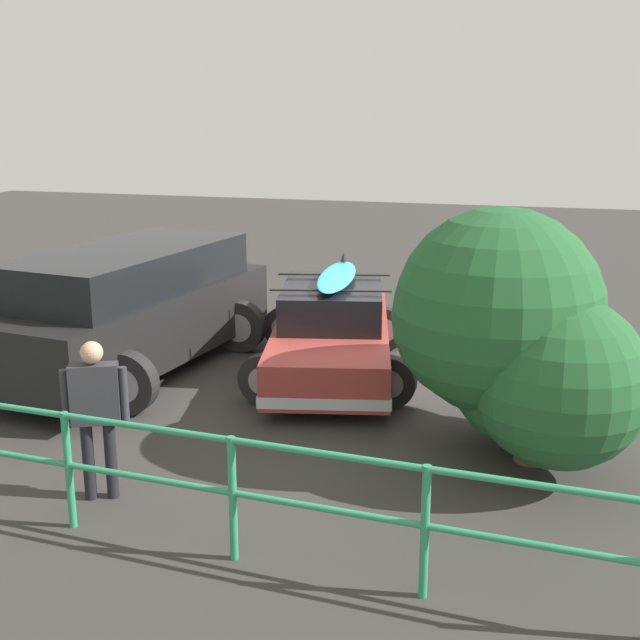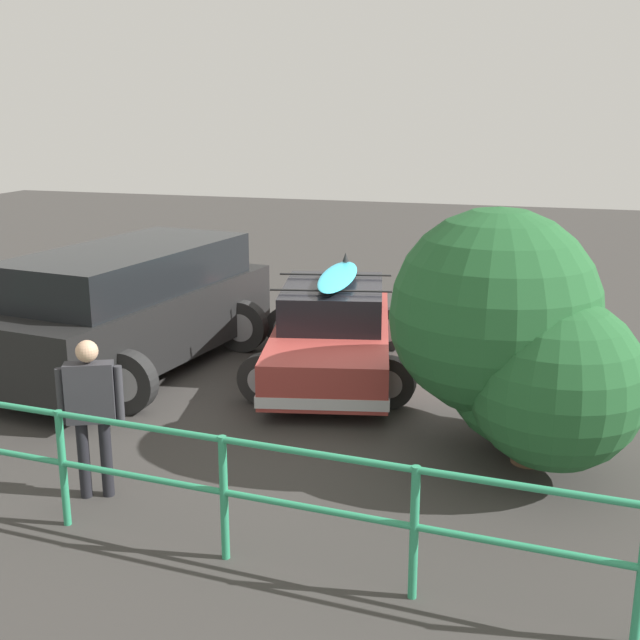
{
  "view_description": "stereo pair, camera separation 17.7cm",
  "coord_description": "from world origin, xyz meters",
  "views": [
    {
      "loc": [
        -2.11,
        10.38,
        3.68
      ],
      "look_at": [
        0.7,
        0.42,
        0.95
      ],
      "focal_mm": 45.0,
      "sensor_mm": 36.0,
      "label": 1
    },
    {
      "loc": [
        -2.28,
        10.33,
        3.68
      ],
      "look_at": [
        0.7,
        0.42,
        0.95
      ],
      "focal_mm": 45.0,
      "sensor_mm": 36.0,
      "label": 2
    }
  ],
  "objects": [
    {
      "name": "suv_car",
      "position": [
        3.51,
        0.42,
        0.94
      ],
      "size": [
        3.1,
        5.15,
        1.8
      ],
      "color": "black",
      "rests_on": "ground"
    },
    {
      "name": "bush_near_left",
      "position": [
        -1.84,
        1.94,
        1.33
      ],
      "size": [
        2.76,
        2.93,
        2.73
      ],
      "color": "brown",
      "rests_on": "ground"
    },
    {
      "name": "ground_plane",
      "position": [
        0.0,
        0.0,
        -0.01
      ],
      "size": [
        44.0,
        44.0,
        0.02
      ],
      "primitive_type": "cube",
      "color": "#383533",
      "rests_on": "ground"
    },
    {
      "name": "person_bystander",
      "position": [
        1.88,
        4.09,
        0.95
      ],
      "size": [
        0.57,
        0.35,
        1.59
      ],
      "color": "black",
      "rests_on": "ground"
    },
    {
      "name": "sedan_car",
      "position": [
        0.71,
        -0.23,
        0.61
      ],
      "size": [
        2.78,
        4.36,
        1.55
      ],
      "color": "#9E3833",
      "rests_on": "ground"
    },
    {
      "name": "railing_fence",
      "position": [
        1.84,
        4.66,
        0.73
      ],
      "size": [
        9.74,
        0.71,
        1.11
      ],
      "color": "#2D9366",
      "rests_on": "ground"
    }
  ]
}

